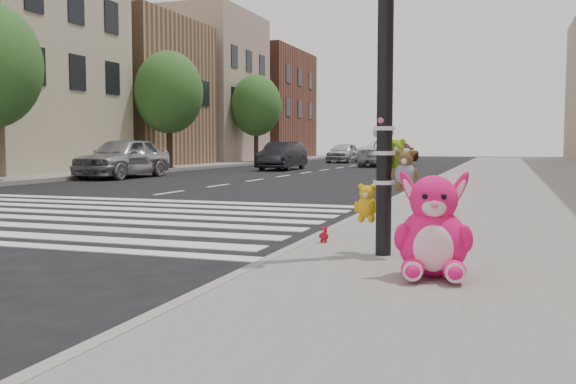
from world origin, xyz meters
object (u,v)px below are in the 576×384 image
at_px(red_teddy, 324,235).
at_px(car_silver_far, 123,157).
at_px(signal_pole, 386,99).
at_px(car_white_near, 386,153).
at_px(car_dark_far, 282,156).
at_px(pink_bunny, 433,233).

relative_size(red_teddy, car_silver_far, 0.04).
height_order(signal_pole, car_white_near, signal_pole).
height_order(signal_pole, red_teddy, signal_pole).
height_order(signal_pole, car_silver_far, signal_pole).
height_order(red_teddy, car_white_near, car_white_near).
relative_size(car_dark_far, car_white_near, 0.79).
xyz_separation_m(signal_pole, car_white_near, (-5.21, 29.26, -1.02)).
xyz_separation_m(signal_pole, red_teddy, (-0.81, 0.58, -1.51)).
height_order(car_dark_far, car_white_near, car_white_near).
height_order(pink_bunny, car_white_near, car_white_near).
xyz_separation_m(red_teddy, car_white_near, (-4.40, 28.68, 0.49)).
xyz_separation_m(signal_pole, pink_bunny, (0.59, -0.99, -1.22)).
bearing_deg(red_teddy, car_silver_far, 143.95).
relative_size(signal_pole, pink_bunny, 4.28).
xyz_separation_m(pink_bunny, car_silver_far, (-12.92, 15.04, 0.24)).
relative_size(signal_pole, car_dark_far, 0.97).
bearing_deg(car_white_near, red_teddy, 98.03).
bearing_deg(car_white_near, car_dark_far, 58.28).
bearing_deg(signal_pole, car_silver_far, 131.26).
xyz_separation_m(car_silver_far, car_dark_far, (3.21, 8.72, -0.08)).
distance_m(pink_bunny, car_dark_far, 25.67).
height_order(signal_pole, pink_bunny, signal_pole).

